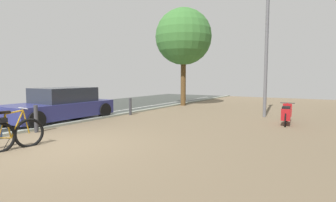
# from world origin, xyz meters

# --- Properties ---
(ground) EXTENTS (21.00, 40.00, 0.13)m
(ground) POSITION_xyz_m (1.43, 0.00, -0.02)
(ground) COLOR #313730
(bicycle_foreground) EXTENTS (0.74, 1.41, 1.11)m
(bicycle_foreground) POSITION_xyz_m (-0.67, -0.76, 0.40)
(bicycle_foreground) COLOR black
(bicycle_foreground) RESTS_ON ground
(scooter_near) EXTENTS (0.53, 1.76, 0.76)m
(scooter_near) POSITION_xyz_m (4.39, 6.32, 0.37)
(scooter_near) COLOR black
(scooter_near) RESTS_ON ground
(parked_car_near) EXTENTS (1.96, 4.15, 1.30)m
(parked_car_near) POSITION_xyz_m (-3.36, 2.65, 0.61)
(parked_car_near) COLOR navy
(parked_car_near) RESTS_ON ground
(lamp_post) EXTENTS (0.20, 0.52, 6.19)m
(lamp_post) POSITION_xyz_m (3.29, 7.93, 3.42)
(lamp_post) COLOR slate
(lamp_post) RESTS_ON ground
(street_tree) EXTENTS (3.38, 3.38, 5.84)m
(street_tree) POSITION_xyz_m (-2.02, 10.38, 4.13)
(street_tree) COLOR brown
(street_tree) RESTS_ON ground
(bollard_near) EXTENTS (0.12, 0.12, 0.85)m
(bollard_near) POSITION_xyz_m (-2.05, 0.76, 0.43)
(bollard_near) COLOR #38383D
(bollard_near) RESTS_ON ground
(bollard_far) EXTENTS (0.12, 0.12, 0.77)m
(bollard_far) POSITION_xyz_m (-2.05, 5.35, 0.39)
(bollard_far) COLOR #38383D
(bollard_far) RESTS_ON ground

